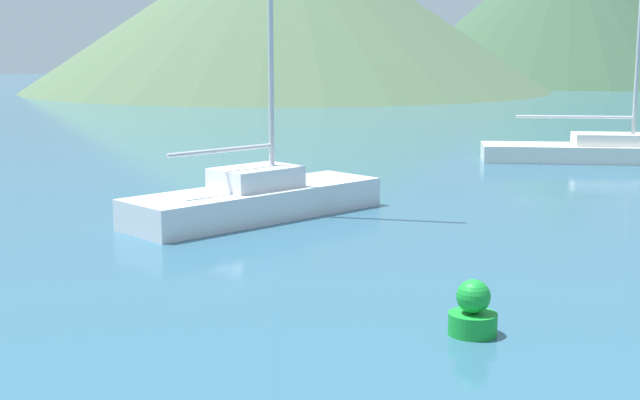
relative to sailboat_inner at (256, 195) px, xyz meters
name	(u,v)px	position (x,y,z in m)	size (l,w,h in m)	color
sailboat_inner	(256,195)	(0.00, 0.00, 0.00)	(5.99, 4.95, 10.56)	silver
sailboat_middle	(613,149)	(12.11, 7.72, -0.07)	(8.46, 3.73, 10.65)	white
buoy_marker	(473,312)	(2.19, -8.44, -0.19)	(0.64, 0.64, 0.74)	green
hill_central	(287,3)	(6.77, 55.61, 6.60)	(43.22, 43.22, 14.18)	#4C6647
hill_east	(568,5)	(35.98, 66.41, 7.11)	(35.21, 35.21, 15.21)	#38563D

